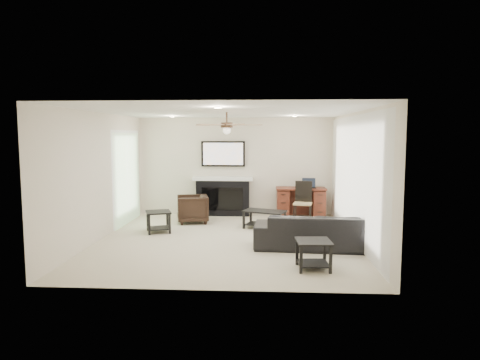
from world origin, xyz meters
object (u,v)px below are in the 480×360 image
Objects in this scene: desk at (301,203)px; fireplace_unit at (223,179)px; coffee_table at (264,219)px; armchair at (192,209)px; sofa at (314,231)px.

fireplace_unit is at bearing 173.45° from desk.
desk is (1.97, -0.23, -0.57)m from fireplace_unit.
desk is (0.90, 1.25, 0.18)m from coffee_table.
armchair reaches higher than coffee_table.
fireplace_unit is (-1.97, 3.08, 0.64)m from sofa.
coffee_table is 0.74× the size of desk.
fireplace_unit is 1.57× the size of desk.
coffee_table is at bearing -125.63° from desk.
coffee_table is at bearing 59.53° from armchair.
armchair is at bearing -164.84° from desk.
coffee_table is 1.55m from desk.
fireplace_unit reaches higher than coffee_table.
coffee_table is at bearing -54.21° from fireplace_unit.
armchair is at bearing -177.71° from coffee_table.
sofa is at bearing -40.42° from coffee_table.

